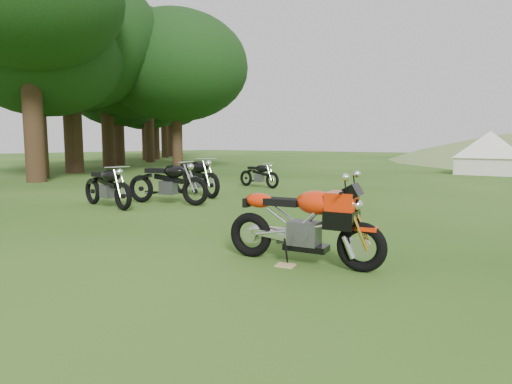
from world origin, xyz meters
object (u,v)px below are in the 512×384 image
Objects in this scene: vintage_moto_a at (107,185)px; vintage_moto_b at (195,175)px; plywood_board at (285,265)px; vintage_moto_d at (259,174)px; tent_left at (490,150)px; sport_motorcycle at (303,217)px; vintage_moto_c at (167,181)px.

vintage_moto_a is 0.90× the size of vintage_moto_b.
vintage_moto_b reaches higher than vintage_moto_a.
plywood_board is at bearing -23.89° from vintage_moto_b.
tent_left reaches higher than vintage_moto_d.
vintage_moto_b is 2.94m from vintage_moto_d.
tent_left is (4.70, 17.14, 0.61)m from vintage_moto_a.
tent_left is (4.74, 11.48, 0.68)m from vintage_moto_d.
sport_motorcycle reaches higher than vintage_moto_a.
vintage_moto_b is 15.16m from tent_left.
vintage_moto_d is at bearing 120.36° from sport_motorcycle.
vintage_moto_a is 1.16× the size of vintage_moto_d.
plywood_board is 6.04m from vintage_moto_a.
vintage_moto_b reaches higher than vintage_moto_d.
vintage_moto_a is at bearing -108.51° from tent_left.
vintage_moto_a is (-5.98, 1.10, -0.06)m from sport_motorcycle.
vintage_moto_b is at bearing 135.95° from sport_motorcycle.
vintage_moto_a is at bearing -137.20° from vintage_moto_c.
vintage_moto_a reaches higher than vintage_moto_d.
vintage_moto_b is (0.03, 2.72, 0.06)m from vintage_moto_a.
plywood_board is at bearing -89.52° from tent_left.
plywood_board is at bearing -126.87° from sport_motorcycle.
sport_motorcycle is 18.29m from tent_left.
vintage_moto_d is at bearing -115.60° from tent_left.
sport_motorcycle is at bearing -40.69° from vintage_moto_c.
tent_left is (-1.28, 18.24, 0.55)m from sport_motorcycle.
plywood_board is 9.15m from vintage_moto_d.
tent_left reaches higher than sport_motorcycle.
vintage_moto_c is at bearing 154.22° from plywood_board.
sport_motorcycle is at bearing -43.25° from vintage_moto_d.
sport_motorcycle is 7.07m from vintage_moto_b.
vintage_moto_d is (-0.07, 2.93, -0.13)m from vintage_moto_b.
vintage_moto_b is 0.84× the size of tent_left.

